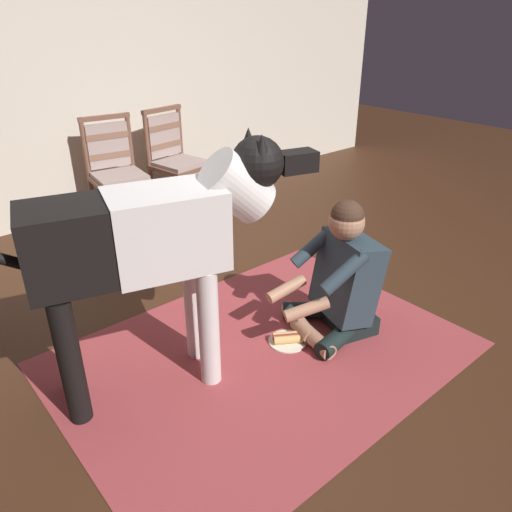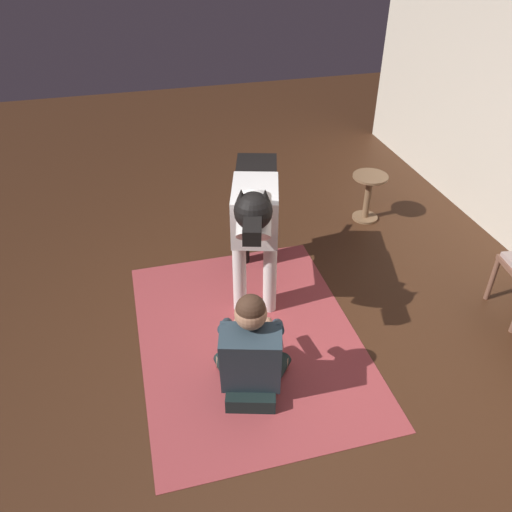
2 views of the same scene
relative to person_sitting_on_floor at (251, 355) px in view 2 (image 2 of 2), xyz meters
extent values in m
plane|color=#3D2213|center=(-0.23, 0.19, -0.36)|extent=(13.67, 13.67, 0.00)
cube|color=#99393C|center=(-0.52, 0.11, -0.35)|extent=(2.28, 1.69, 0.01)
cylinder|color=brown|center=(-0.47, 2.23, -0.15)|extent=(0.04, 0.04, 0.42)
cube|color=black|center=(0.08, -0.02, -0.30)|extent=(0.33, 0.39, 0.12)
cylinder|color=black|center=(-0.11, -0.13, -0.29)|extent=(0.41, 0.17, 0.11)
cylinder|color=#AB795B|center=(-0.24, -0.02, -0.30)|extent=(0.17, 0.37, 0.09)
cylinder|color=black|center=(-0.03, 0.17, -0.29)|extent=(0.37, 0.35, 0.11)
cylinder|color=#AB795B|center=(-0.19, 0.14, -0.30)|extent=(0.21, 0.37, 0.09)
cube|color=#283842|center=(0.05, -0.01, 0.01)|extent=(0.39, 0.47, 0.53)
cylinder|color=#283842|center=(-0.14, -0.14, 0.16)|extent=(0.30, 0.16, 0.24)
cylinder|color=#AB795B|center=(-0.32, -0.04, -0.06)|extent=(0.27, 0.18, 0.12)
cylinder|color=#283842|center=(-0.05, 0.20, 0.16)|extent=(0.30, 0.16, 0.24)
cylinder|color=#AB795B|center=(-0.25, 0.20, -0.06)|extent=(0.28, 0.11, 0.12)
sphere|color=#AB795B|center=(0.01, 0.00, 0.38)|extent=(0.21, 0.21, 0.21)
sphere|color=#3D281B|center=(0.01, 0.00, 0.41)|extent=(0.19, 0.19, 0.19)
cylinder|color=silver|center=(-0.81, 0.36, -0.02)|extent=(0.11, 0.11, 0.68)
cylinder|color=silver|center=(-0.88, 0.13, -0.02)|extent=(0.11, 0.11, 0.68)
cylinder|color=black|center=(-1.47, 0.55, -0.02)|extent=(0.11, 0.11, 0.68)
cylinder|color=black|center=(-1.54, 0.32, -0.02)|extent=(0.11, 0.11, 0.68)
cube|color=silver|center=(-0.99, 0.28, 0.52)|extent=(0.62, 0.49, 0.40)
cube|color=black|center=(-1.38, 0.40, 0.52)|extent=(0.54, 0.45, 0.38)
cylinder|color=silver|center=(-0.64, 0.18, 0.69)|extent=(0.45, 0.35, 0.39)
sphere|color=black|center=(-0.53, 0.15, 0.79)|extent=(0.26, 0.26, 0.26)
cube|color=black|center=(-0.31, 0.09, 0.77)|extent=(0.22, 0.17, 0.11)
cone|color=black|center=(-0.52, 0.23, 0.89)|extent=(0.11, 0.11, 0.12)
cone|color=black|center=(-0.56, 0.08, 0.89)|extent=(0.11, 0.11, 0.12)
cylinder|color=black|center=(-1.63, 0.47, 0.48)|extent=(0.35, 0.14, 0.23)
cylinder|color=silver|center=(-0.33, 0.10, -0.35)|extent=(0.23, 0.23, 0.01)
cylinder|color=#E3AE61|center=(-0.34, 0.08, -0.32)|extent=(0.17, 0.13, 0.05)
cylinder|color=#E3AE61|center=(-0.32, 0.11, -0.32)|extent=(0.17, 0.13, 0.05)
cylinder|color=brown|center=(-0.33, 0.10, -0.31)|extent=(0.17, 0.13, 0.04)
cylinder|color=brown|center=(-1.99, 1.77, -0.11)|extent=(0.07, 0.07, 0.49)
cylinder|color=brown|center=(-1.99, 1.77, -0.34)|extent=(0.27, 0.27, 0.02)
cylinder|color=brown|center=(-1.99, 1.77, 0.14)|extent=(0.37, 0.37, 0.03)
camera|label=1|loc=(-2.06, -1.64, 1.47)|focal=34.48mm
camera|label=2|loc=(2.37, -0.59, 2.53)|focal=36.15mm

